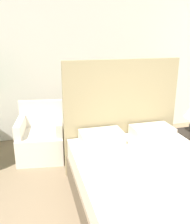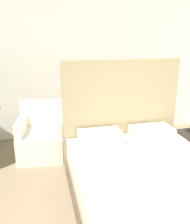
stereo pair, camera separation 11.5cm
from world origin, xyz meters
name	(u,v)px [view 2 (the right image)]	position (x,y,z in m)	size (l,w,h in m)	color
wall_back	(82,59)	(0.00, 3.71, 1.45)	(10.00, 0.06, 2.90)	silver
bed	(147,186)	(0.28, 1.29, 0.33)	(1.60, 2.10, 1.58)	brown
armchair_near_window_left	(42,140)	(-0.81, 2.88, 0.28)	(0.77, 0.75, 0.86)	silver
armchair_near_window_right	(103,134)	(0.20, 2.88, 0.28)	(0.76, 0.74, 0.86)	silver
side_table	(73,139)	(-0.31, 2.87, 0.25)	(0.36, 0.36, 0.49)	#B7AD93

